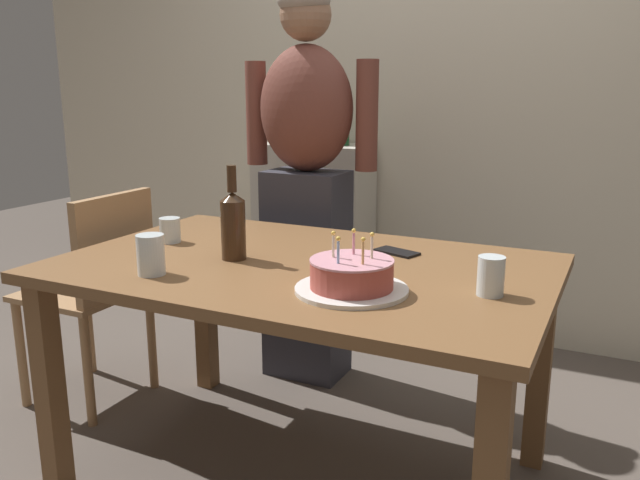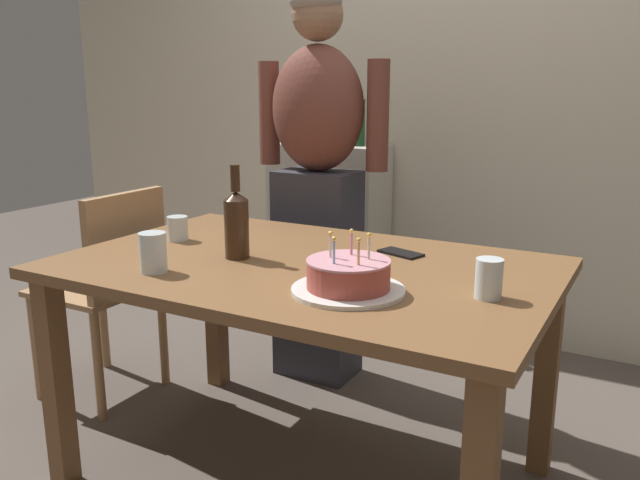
# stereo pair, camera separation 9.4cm
# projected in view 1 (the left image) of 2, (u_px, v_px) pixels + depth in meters

# --- Properties ---
(ground_plane) EXTENTS (10.00, 10.00, 0.00)m
(ground_plane) POSITION_uv_depth(u_px,v_px,m) (303.00, 474.00, 2.16)
(ground_plane) COLOR #564C44
(back_wall) EXTENTS (5.20, 0.10, 2.60)m
(back_wall) POSITION_uv_depth(u_px,v_px,m) (445.00, 80.00, 3.21)
(back_wall) COLOR beige
(back_wall) RESTS_ON ground_plane
(dining_table) EXTENTS (1.50, 0.96, 0.74)m
(dining_table) POSITION_uv_depth(u_px,v_px,m) (302.00, 293.00, 2.01)
(dining_table) COLOR brown
(dining_table) RESTS_ON ground_plane
(birthday_cake) EXTENTS (0.30, 0.30, 0.16)m
(birthday_cake) POSITION_uv_depth(u_px,v_px,m) (352.00, 277.00, 1.70)
(birthday_cake) COLOR white
(birthday_cake) RESTS_ON dining_table
(water_glass_near) EXTENTS (0.07, 0.07, 0.10)m
(water_glass_near) POSITION_uv_depth(u_px,v_px,m) (491.00, 276.00, 1.67)
(water_glass_near) COLOR silver
(water_glass_near) RESTS_ON dining_table
(water_glass_far) EXTENTS (0.08, 0.08, 0.12)m
(water_glass_far) POSITION_uv_depth(u_px,v_px,m) (151.00, 255.00, 1.85)
(water_glass_far) COLOR silver
(water_glass_far) RESTS_ON dining_table
(water_glass_side) EXTENTS (0.07, 0.07, 0.09)m
(water_glass_side) POSITION_uv_depth(u_px,v_px,m) (170.00, 230.00, 2.24)
(water_glass_side) COLOR silver
(water_glass_side) RESTS_ON dining_table
(wine_bottle) EXTENTS (0.08, 0.08, 0.30)m
(wine_bottle) POSITION_uv_depth(u_px,v_px,m) (233.00, 223.00, 2.00)
(wine_bottle) COLOR #382314
(wine_bottle) RESTS_ON dining_table
(cell_phone) EXTENTS (0.16, 0.11, 0.01)m
(cell_phone) POSITION_uv_depth(u_px,v_px,m) (397.00, 252.00, 2.10)
(cell_phone) COLOR black
(cell_phone) RESTS_ON dining_table
(person_man_bearded) EXTENTS (0.61, 0.27, 1.66)m
(person_man_bearded) POSITION_uv_depth(u_px,v_px,m) (307.00, 182.00, 2.73)
(person_man_bearded) COLOR #33333D
(person_man_bearded) RESTS_ON ground_plane
(dining_chair) EXTENTS (0.42, 0.42, 0.87)m
(dining_chair) POSITION_uv_depth(u_px,v_px,m) (99.00, 281.00, 2.55)
(dining_chair) COLOR #A37A51
(dining_chair) RESTS_ON ground_plane
(shelf_cabinet) EXTENTS (0.60, 0.30, 1.27)m
(shelf_cabinet) POSITION_uv_depth(u_px,v_px,m) (313.00, 232.00, 3.47)
(shelf_cabinet) COLOR beige
(shelf_cabinet) RESTS_ON ground_plane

